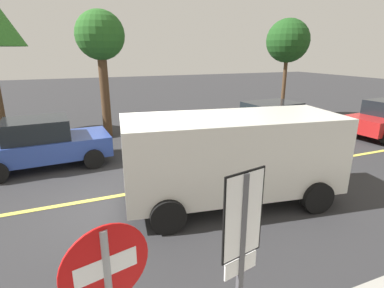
% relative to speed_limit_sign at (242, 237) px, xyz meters
% --- Properties ---
extents(ground_plane, '(80.00, 80.00, 0.00)m').
position_rel_speed_limit_sign_xyz_m(ground_plane, '(-0.05, 5.06, -1.76)').
color(ground_plane, '#2D2D30').
extents(lane_marking_centre, '(28.00, 0.16, 0.01)m').
position_rel_speed_limit_sign_xyz_m(lane_marking_centre, '(2.95, 5.06, -1.76)').
color(lane_marking_centre, '#E0D14C').
extents(speed_limit_sign, '(0.53, 0.13, 2.52)m').
position_rel_speed_limit_sign_xyz_m(speed_limit_sign, '(0.00, 0.00, 0.00)').
color(speed_limit_sign, '#4C4C51').
rests_on(speed_limit_sign, ground_plane).
extents(white_van, '(5.43, 2.86, 2.20)m').
position_rel_speed_limit_sign_xyz_m(white_van, '(2.02, 3.70, -0.50)').
color(white_van, silver).
rests_on(white_van, ground_plane).
extents(car_blue_behind_van, '(4.10, 2.24, 1.61)m').
position_rel_speed_limit_sign_xyz_m(car_blue_behind_van, '(-2.47, 8.18, -0.95)').
color(car_blue_behind_van, '#2D479E').
rests_on(car_blue_behind_van, ground_plane).
extents(car_green_mid_road, '(4.61, 2.33, 1.62)m').
position_rel_speed_limit_sign_xyz_m(car_green_mid_road, '(6.17, 8.01, -0.95)').
color(car_green_mid_road, '#236B3D').
rests_on(car_green_mid_road, ground_plane).
extents(tree_left_verge, '(2.01, 2.01, 5.31)m').
position_rel_speed_limit_sign_xyz_m(tree_left_verge, '(-0.07, 11.26, 2.39)').
color(tree_left_verge, '#513823').
rests_on(tree_left_verge, ground_plane).
extents(tree_centre_verge, '(2.30, 2.30, 5.37)m').
position_rel_speed_limit_sign_xyz_m(tree_centre_verge, '(9.72, 11.57, 2.43)').
color(tree_centre_verge, '#513823').
rests_on(tree_centre_verge, ground_plane).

